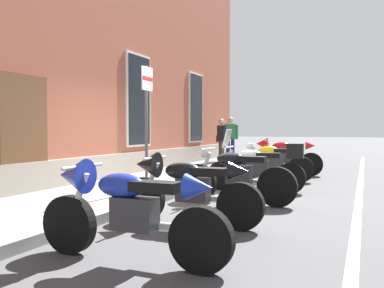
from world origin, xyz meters
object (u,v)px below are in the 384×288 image
object	(u,v)px
pedestrian_dark_jacket	(221,138)
motorcycle_yellow_naked	(272,162)
motorcycle_blue_sport	(123,206)
motorcycle_black_sport	(184,185)
motorcycle_red_sport	(282,155)
pedestrian_striped_shirt	(230,136)
parking_sign	(147,110)
motorcycle_silver_touring	(260,166)
motorcycle_black_naked	(235,176)

from	to	relation	value
pedestrian_dark_jacket	motorcycle_yellow_naked	bearing A→B (deg)	-145.09
motorcycle_blue_sport	motorcycle_black_sport	world-z (taller)	motorcycle_blue_sport
motorcycle_red_sport	pedestrian_striped_shirt	world-z (taller)	pedestrian_striped_shirt
motorcycle_red_sport	parking_sign	xyz separation A→B (m)	(-4.92, 1.65, 1.10)
pedestrian_dark_jacket	parking_sign	bearing A→B (deg)	-172.09
motorcycle_silver_touring	pedestrian_striped_shirt	distance (m)	6.91
motorcycle_yellow_naked	motorcycle_red_sport	xyz separation A→B (m)	(1.53, 0.02, 0.10)
motorcycle_blue_sport	motorcycle_black_naked	size ratio (longest dim) A/B	1.00
pedestrian_dark_jacket	parking_sign	xyz separation A→B (m)	(-7.21, -1.00, 0.67)
motorcycle_black_naked	motorcycle_red_sport	world-z (taller)	motorcycle_red_sport
motorcycle_black_naked	pedestrian_dark_jacket	distance (m)	7.69
motorcycle_red_sport	parking_sign	distance (m)	5.30
motorcycle_yellow_naked	pedestrian_striped_shirt	xyz separation A→B (m)	(4.51, 2.55, 0.58)
motorcycle_black_sport	pedestrian_striped_shirt	size ratio (longest dim) A/B	1.25
motorcycle_black_naked	parking_sign	bearing A→B (deg)	91.61
pedestrian_striped_shirt	parking_sign	bearing A→B (deg)	-173.63
parking_sign	motorcycle_red_sport	bearing A→B (deg)	-18.50
motorcycle_blue_sport	motorcycle_red_sport	distance (m)	8.29
motorcycle_silver_touring	parking_sign	world-z (taller)	parking_sign
motorcycle_black_sport	pedestrian_striped_shirt	bearing A→B (deg)	14.29
motorcycle_silver_touring	pedestrian_striped_shirt	world-z (taller)	pedestrian_striped_shirt
motorcycle_black_sport	motorcycle_red_sport	distance (m)	6.65
motorcycle_black_naked	pedestrian_striped_shirt	world-z (taller)	pedestrian_striped_shirt
pedestrian_dark_jacket	parking_sign	world-z (taller)	parking_sign
motorcycle_black_naked	motorcycle_silver_touring	bearing A→B (deg)	-2.96
motorcycle_black_sport	pedestrian_dark_jacket	distance (m)	9.33
pedestrian_dark_jacket	pedestrian_striped_shirt	bearing A→B (deg)	-9.94
parking_sign	motorcycle_black_sport	bearing A→B (deg)	-137.86
motorcycle_black_sport	pedestrian_striped_shirt	distance (m)	9.96
motorcycle_silver_touring	pedestrian_striped_shirt	xyz separation A→B (m)	(6.33, 2.70, 0.51)
motorcycle_yellow_naked	motorcycle_red_sport	distance (m)	1.53
pedestrian_dark_jacket	parking_sign	distance (m)	7.31
motorcycle_yellow_naked	pedestrian_dark_jacket	bearing A→B (deg)	34.91
motorcycle_blue_sport	motorcycle_yellow_naked	xyz separation A→B (m)	(6.76, -0.02, -0.07)
motorcycle_yellow_naked	parking_sign	bearing A→B (deg)	153.80
motorcycle_red_sport	parking_sign	world-z (taller)	parking_sign
motorcycle_silver_touring	motorcycle_red_sport	world-z (taller)	motorcycle_silver_touring
motorcycle_black_sport	motorcycle_black_naked	size ratio (longest dim) A/B	0.97
motorcycle_silver_touring	pedestrian_striped_shirt	size ratio (longest dim) A/B	1.27
pedestrian_striped_shirt	motorcycle_red_sport	bearing A→B (deg)	-139.70
motorcycle_silver_touring	motorcycle_blue_sport	bearing A→B (deg)	178.03
pedestrian_striped_shirt	motorcycle_blue_sport	bearing A→B (deg)	-167.34
motorcycle_black_sport	motorcycle_red_sport	bearing A→B (deg)	-0.64
motorcycle_yellow_naked	parking_sign	world-z (taller)	parking_sign
motorcycle_black_naked	motorcycle_red_sport	xyz separation A→B (m)	(4.87, 0.10, 0.09)
pedestrian_dark_jacket	motorcycle_silver_touring	bearing A→B (deg)	-153.47
pedestrian_dark_jacket	pedestrian_striped_shirt	xyz separation A→B (m)	(0.68, -0.12, 0.05)
motorcycle_blue_sport	motorcycle_black_naked	xyz separation A→B (m)	(3.42, -0.09, -0.06)
motorcycle_silver_touring	parking_sign	size ratio (longest dim) A/B	0.88
motorcycle_red_sport	motorcycle_silver_touring	bearing A→B (deg)	-177.03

